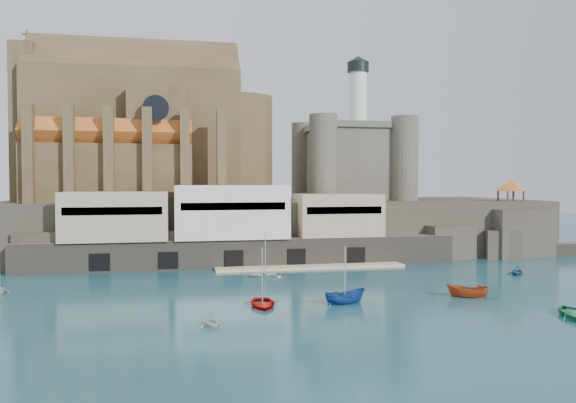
{
  "coord_description": "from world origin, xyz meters",
  "views": [
    {
      "loc": [
        -18.88,
        -67.46,
        13.54
      ],
      "look_at": [
        1.16,
        32.0,
        10.0
      ],
      "focal_mm": 35.0,
      "sensor_mm": 36.0,
      "label": 1
    }
  ],
  "objects_px": {
    "castle_keep": "(352,158)",
    "boat_2": "(345,304)",
    "pavilion": "(511,186)",
    "boat_1": "(210,326)",
    "church": "(146,136)",
    "boat_0": "(262,306)"
  },
  "relations": [
    {
      "from": "church",
      "to": "pavilion",
      "type": "xyz_separation_m",
      "value": [
        66.13,
        -15.85,
        -9.4
      ]
    },
    {
      "from": "church",
      "to": "boat_1",
      "type": "distance_m",
      "value": 61.28
    },
    {
      "from": "pavilion",
      "to": "castle_keep",
      "type": "bearing_deg",
      "value": 149.82
    },
    {
      "from": "church",
      "to": "boat_2",
      "type": "xyz_separation_m",
      "value": [
        23.71,
        -49.81,
        -22.13
      ]
    },
    {
      "from": "pavilion",
      "to": "boat_0",
      "type": "bearing_deg",
      "value": -147.1
    },
    {
      "from": "church",
      "to": "pavilion",
      "type": "bearing_deg",
      "value": -13.48
    },
    {
      "from": "castle_keep",
      "to": "boat_1",
      "type": "bearing_deg",
      "value": -119.71
    },
    {
      "from": "castle_keep",
      "to": "boat_0",
      "type": "distance_m",
      "value": 57.85
    },
    {
      "from": "boat_1",
      "to": "boat_2",
      "type": "xyz_separation_m",
      "value": [
        15.32,
        6.72,
        0.0
      ]
    },
    {
      "from": "castle_keep",
      "to": "pavilion",
      "type": "relative_size",
      "value": 4.58
    },
    {
      "from": "boat_1",
      "to": "church",
      "type": "bearing_deg",
      "value": 73.98
    },
    {
      "from": "castle_keep",
      "to": "boat_0",
      "type": "bearing_deg",
      "value": -117.94
    },
    {
      "from": "church",
      "to": "boat_0",
      "type": "bearing_deg",
      "value": -73.61
    },
    {
      "from": "boat_0",
      "to": "castle_keep",
      "type": "bearing_deg",
      "value": 65.92
    },
    {
      "from": "boat_0",
      "to": "boat_2",
      "type": "relative_size",
      "value": 1.14
    },
    {
      "from": "church",
      "to": "boat_2",
      "type": "distance_m",
      "value": 59.44
    },
    {
      "from": "pavilion",
      "to": "boat_0",
      "type": "distance_m",
      "value": 62.8
    },
    {
      "from": "castle_keep",
      "to": "boat_2",
      "type": "xyz_separation_m",
      "value": [
        -16.5,
        -49.03,
        -18.31
      ]
    },
    {
      "from": "pavilion",
      "to": "boat_0",
      "type": "relative_size",
      "value": 1.13
    },
    {
      "from": "pavilion",
      "to": "boat_1",
      "type": "height_order",
      "value": "pavilion"
    },
    {
      "from": "castle_keep",
      "to": "boat_1",
      "type": "distance_m",
      "value": 66.76
    },
    {
      "from": "boat_2",
      "to": "pavilion",
      "type": "bearing_deg",
      "value": -62.77
    }
  ]
}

